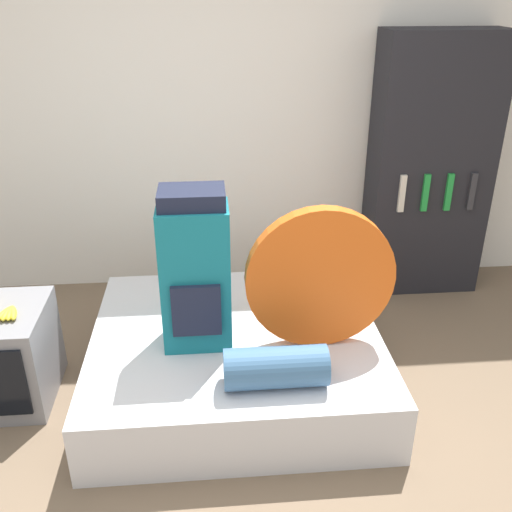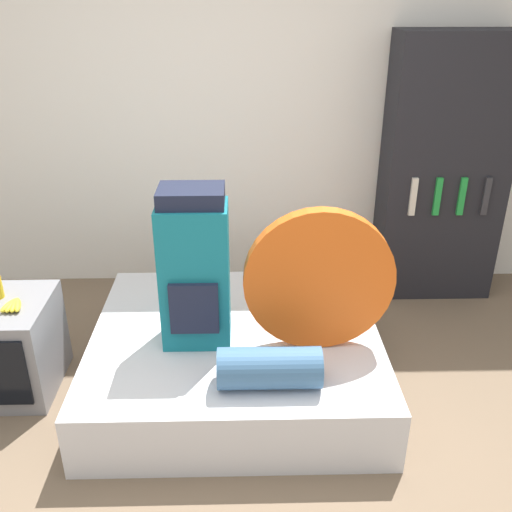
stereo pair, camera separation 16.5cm
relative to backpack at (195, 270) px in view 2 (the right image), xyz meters
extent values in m
plane|color=brown|center=(0.10, -0.78, -0.74)|extent=(16.00, 16.00, 0.00)
cube|color=white|center=(0.10, 1.34, 0.56)|extent=(8.00, 0.05, 2.60)
cube|color=silver|center=(0.20, 0.06, -0.57)|extent=(1.54, 1.40, 0.33)
cube|color=#14707F|center=(0.00, 0.00, -0.03)|extent=(0.34, 0.25, 0.75)
cube|color=#191E33|center=(0.00, 0.02, 0.39)|extent=(0.32, 0.23, 0.08)
cube|color=#191E33|center=(0.00, -0.14, -0.14)|extent=(0.24, 0.03, 0.27)
cylinder|color=#E05B19|center=(0.62, -0.06, -0.03)|extent=(0.75, 0.08, 0.75)
cylinder|color=#3D668E|center=(0.36, -0.40, -0.31)|extent=(0.48, 0.20, 0.20)
cube|color=gray|center=(-1.03, 0.06, -0.48)|extent=(0.49, 0.52, 0.53)
ellipsoid|color=yellow|center=(-0.96, 0.00, -0.19)|extent=(0.08, 0.14, 0.04)
ellipsoid|color=yellow|center=(-0.94, 0.00, -0.19)|extent=(0.05, 0.14, 0.04)
ellipsoid|color=yellow|center=(-0.93, 0.00, -0.19)|extent=(0.05, 0.14, 0.04)
ellipsoid|color=yellow|center=(-0.92, 0.00, -0.19)|extent=(0.08, 0.14, 0.04)
cube|color=black|center=(1.59, 1.11, 0.15)|extent=(0.80, 0.34, 1.78)
cube|color=beige|center=(1.35, 0.93, 0.04)|extent=(0.04, 0.02, 0.25)
cube|color=#1E8E38|center=(1.51, 0.93, 0.04)|extent=(0.04, 0.02, 0.25)
cube|color=#1E8E38|center=(1.67, 0.93, 0.04)|extent=(0.04, 0.02, 0.25)
cube|color=#2D2D33|center=(1.83, 0.93, 0.04)|extent=(0.04, 0.02, 0.25)
camera|label=1|loc=(0.08, -2.53, 1.30)|focal=40.00mm
camera|label=2|loc=(0.25, -2.54, 1.30)|focal=40.00mm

